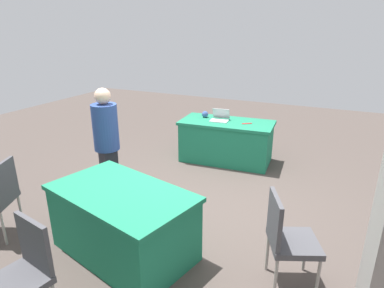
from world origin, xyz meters
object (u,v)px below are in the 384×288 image
table_mid_left (123,222)px  chair_tucked_right (22,271)px  person_attendee_standing (107,141)px  scissors_red (247,124)px  chair_near_front (287,236)px  laptop_silver (220,119)px  table_foreground (226,141)px  yarn_ball (205,114)px

table_mid_left → chair_tucked_right: chair_tucked_right is taller
person_attendee_standing → scissors_red: bearing=-91.9°
table_mid_left → scissors_red: 3.08m
table_mid_left → chair_near_front: (-1.67, -0.26, 0.16)m
laptop_silver → scissors_red: 0.51m
laptop_silver → scissors_red: bearing=175.0°
table_mid_left → chair_near_front: bearing=-171.3°
table_mid_left → chair_tucked_right: bearing=82.9°
scissors_red → chair_near_front: bearing=77.6°
table_foreground → laptop_silver: laptop_silver is taller
chair_tucked_right → person_attendee_standing: 2.15m
laptop_silver → person_attendee_standing: bearing=62.2°
table_mid_left → yarn_ball: bearing=-83.4°
yarn_ball → scissors_red: 0.85m
person_attendee_standing → table_foreground: bearing=-84.3°
chair_tucked_right → laptop_silver: bearing=-80.9°
laptop_silver → table_mid_left: bearing=84.3°
table_mid_left → chair_near_front: 1.70m
chair_near_front → person_attendee_standing: 2.64m
table_foreground → laptop_silver: bearing=1.9°
table_foreground → table_mid_left: (0.11, 3.01, 0.00)m
yarn_ball → scissors_red: bearing=173.6°
table_foreground → person_attendee_standing: bearing=65.3°
table_foreground → scissors_red: 0.53m
yarn_ball → scissors_red: yarn_ball is taller
table_mid_left → laptop_silver: 3.04m
chair_tucked_right → person_attendee_standing: bearing=-59.1°
table_mid_left → laptop_silver: size_ratio=4.98×
table_foreground → person_attendee_standing: size_ratio=1.05×
chair_tucked_right → laptop_silver: (-0.11, -4.12, 0.25)m
person_attendee_standing → yarn_ball: bearing=-72.4°
table_mid_left → table_foreground: bearing=-92.1°
table_foreground → yarn_ball: bearing=-12.1°
table_foreground → yarn_ball: yarn_ball is taller
chair_tucked_right → chair_near_front: bearing=-132.2°
person_attendee_standing → scissors_red: size_ratio=9.07×
scissors_red → table_mid_left: bearing=45.2°
table_mid_left → chair_tucked_right: 1.14m
person_attendee_standing → yarn_ball: person_attendee_standing is taller
yarn_ball → table_mid_left: bearing=96.6°
table_mid_left → person_attendee_standing: (0.87, -0.88, 0.53)m
yarn_ball → laptop_silver: bearing=162.5°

